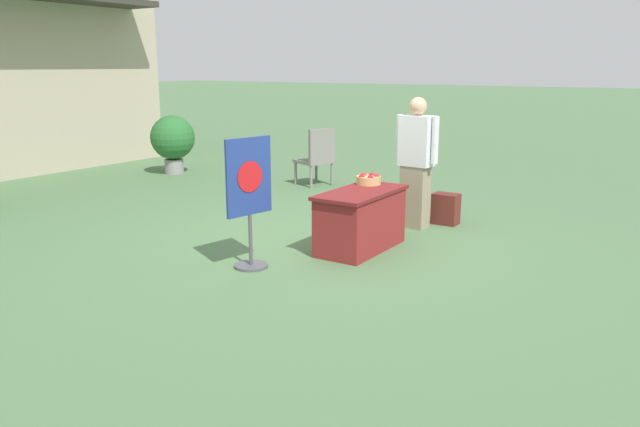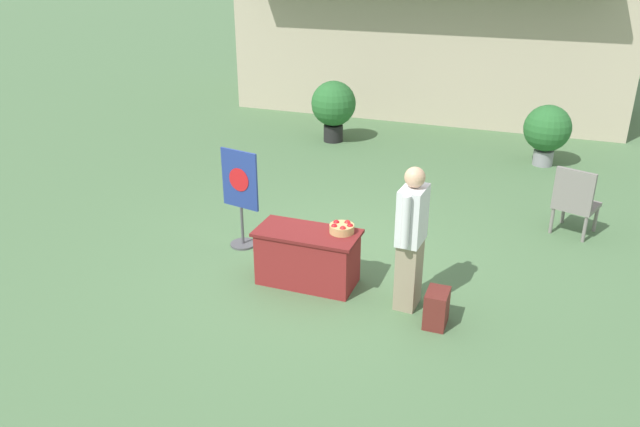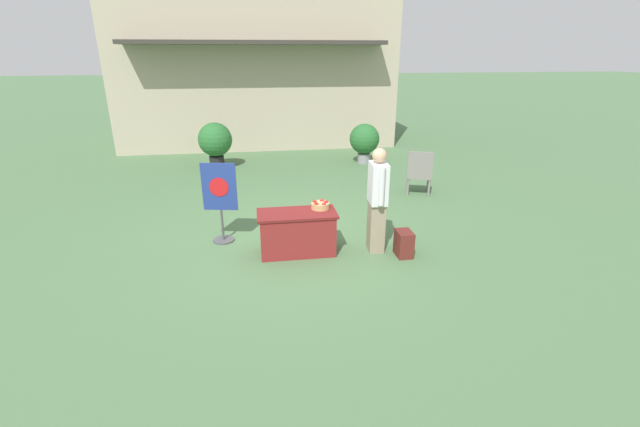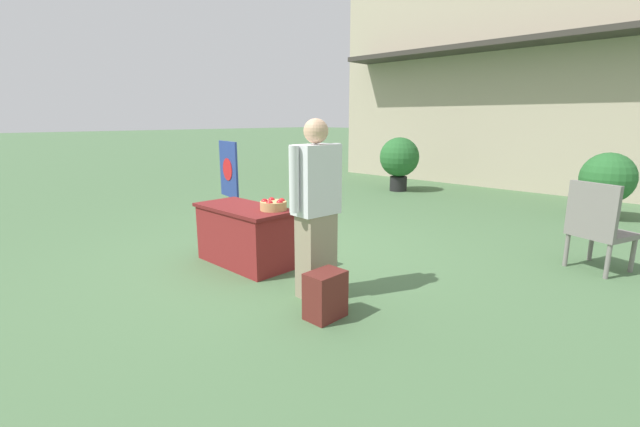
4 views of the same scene
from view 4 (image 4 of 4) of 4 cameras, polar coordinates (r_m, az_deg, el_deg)
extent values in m
plane|color=#4C7047|center=(5.69, -5.41, -5.01)|extent=(120.00, 120.00, 0.00)
cube|color=#B7A88E|center=(13.29, 25.26, 15.68)|extent=(9.12, 3.61, 5.40)
cube|color=#38332D|center=(11.27, 21.57, 20.09)|extent=(7.75, 0.90, 0.12)
cube|color=maroon|center=(5.18, -9.99, -3.09)|extent=(1.19, 0.58, 0.66)
cube|color=maroon|center=(5.10, -10.14, 0.70)|extent=(1.27, 0.61, 0.04)
cylinder|color=tan|center=(4.85, -6.23, 1.05)|extent=(0.30, 0.30, 0.10)
sphere|color=red|center=(4.77, -5.38, 1.38)|extent=(0.08, 0.08, 0.08)
sphere|color=red|center=(4.87, -5.11, 1.61)|extent=(0.08, 0.08, 0.08)
sphere|color=red|center=(4.94, -6.47, 1.73)|extent=(0.08, 0.08, 0.08)
sphere|color=red|center=(4.86, -7.41, 1.52)|extent=(0.08, 0.08, 0.08)
sphere|color=red|center=(4.75, -6.75, 1.30)|extent=(0.08, 0.08, 0.08)
cube|color=gray|center=(4.16, -0.52, -5.62)|extent=(0.26, 0.36, 0.83)
cube|color=silver|center=(3.99, -0.54, 4.53)|extent=(0.29, 0.44, 0.65)
sphere|color=tan|center=(3.95, -0.55, 10.94)|extent=(0.23, 0.23, 0.23)
cylinder|color=silver|center=(3.82, -3.48, 4.54)|extent=(0.09, 0.09, 0.60)
cylinder|color=silver|center=(4.16, 2.16, 5.21)|extent=(0.09, 0.09, 0.60)
cube|color=maroon|center=(3.79, 0.72, -10.81)|extent=(0.24, 0.34, 0.42)
cylinder|color=#4C4C51|center=(6.60, -11.70, -2.62)|extent=(0.36, 0.36, 0.03)
cylinder|color=#4C4C51|center=(6.53, -11.81, -0.16)|extent=(0.04, 0.04, 0.55)
cube|color=navy|center=(6.42, -12.08, 5.78)|extent=(0.58, 0.14, 0.81)
cylinder|color=red|center=(6.41, -12.24, 5.77)|extent=(0.32, 0.07, 0.33)
cylinder|color=gray|center=(6.22, 32.43, -3.53)|extent=(0.05, 0.05, 0.39)
cylinder|color=gray|center=(6.01, 36.23, -4.53)|extent=(0.05, 0.05, 0.39)
cylinder|color=gray|center=(5.84, 30.02, -4.22)|extent=(0.05, 0.05, 0.39)
cylinder|color=gray|center=(5.61, 34.00, -5.33)|extent=(0.05, 0.05, 0.39)
cube|color=gray|center=(5.86, 33.44, -2.25)|extent=(0.70, 0.70, 0.06)
cube|color=gray|center=(5.59, 32.55, 0.55)|extent=(0.54, 0.24, 0.57)
cylinder|color=black|center=(10.53, 10.40, 3.94)|extent=(0.41, 0.41, 0.35)
sphere|color=#28662D|center=(10.45, 10.53, 7.41)|extent=(0.93, 0.93, 0.93)
cylinder|color=gray|center=(8.89, 33.54, 0.28)|extent=(0.37, 0.37, 0.29)
sphere|color=#28662D|center=(8.81, 33.99, 3.95)|extent=(0.87, 0.87, 0.87)
camera|label=1|loc=(10.24, -50.09, 10.37)|focal=35.00mm
camera|label=2|loc=(4.36, -117.97, 25.32)|focal=35.00mm
camera|label=3|loc=(5.95, -85.56, 14.77)|focal=24.00mm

